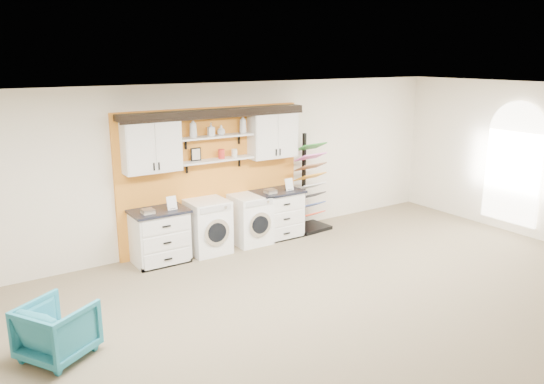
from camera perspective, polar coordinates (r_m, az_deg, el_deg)
floor at (r=6.56m, az=10.43°, el=-15.30°), size 10.00×10.00×0.00m
ceiling at (r=5.73m, az=11.71°, el=9.85°), size 10.00×10.00×0.00m
wall_back at (r=9.19m, az=-6.56°, el=2.84°), size 10.00×0.00×10.00m
accent_panel at (r=9.20m, az=-6.43°, el=1.59°), size 3.40×0.07×2.40m
upper_cabinet_left at (r=8.47m, az=-12.87°, el=4.90°), size 0.90×0.35×0.84m
upper_cabinet_right at (r=9.49m, az=0.06°, el=6.24°), size 0.90×0.35×0.84m
shelf_lower at (r=8.99m, az=-6.01°, el=3.44°), size 1.32×0.28×0.03m
shelf_upper at (r=8.92m, az=-6.08°, el=5.97°), size 1.32×0.28×0.03m
crown_molding at (r=8.88m, az=-6.18°, el=8.51°), size 3.30×0.41×0.13m
window_arched at (r=10.71m, az=24.61°, el=3.18°), size 0.06×1.10×2.25m
picture_frame at (r=8.86m, az=-8.19°, el=4.03°), size 0.18×0.02×0.22m
canister_red at (r=9.02m, az=-5.46°, el=4.11°), size 0.11×0.11×0.16m
canister_cream at (r=9.13m, az=-4.07°, el=4.21°), size 0.10×0.10×0.14m
base_cabinet_left at (r=8.68m, az=-11.98°, el=-4.66°), size 0.89×0.66×0.88m
base_cabinet_right at (r=9.67m, az=0.55°, el=-2.34°), size 0.89×0.66×0.88m
washer at (r=8.99m, az=-6.94°, el=-3.67°), size 0.65×0.71×0.90m
dryer at (r=9.38m, az=-2.39°, el=-2.92°), size 0.62×0.71×0.87m
sample_rack at (r=10.10m, az=4.05°, el=-0.91°), size 0.71×0.61×1.83m
armchair at (r=6.44m, az=-22.09°, el=-13.60°), size 0.95×0.95×0.64m
soap_bottle_a at (r=8.72m, az=-8.48°, el=6.87°), size 0.14×0.14×0.32m
soap_bottle_b at (r=8.87m, az=-6.58°, el=6.71°), size 0.11×0.11×0.22m
soap_bottle_c at (r=8.95m, az=-5.50°, el=6.65°), size 0.18×0.18×0.17m
soap_bottle_d at (r=9.15m, az=-3.15°, el=7.34°), size 0.16×0.16×0.32m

